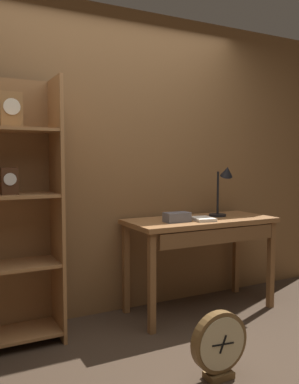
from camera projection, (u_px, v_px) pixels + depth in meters
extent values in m
plane|color=#3D2D21|center=(193.00, 384.00, 2.37)|extent=(10.00, 10.00, 0.00)
cube|color=brown|center=(109.00, 162.00, 3.44)|extent=(4.80, 0.05, 2.60)
cube|color=#9E6B3D|center=(57.00, 210.00, 2.96)|extent=(0.02, 0.36, 1.91)
cube|color=olive|center=(11.00, 110.00, 2.77)|extent=(0.15, 0.08, 0.25)
cylinder|color=silver|center=(12.00, 107.00, 2.73)|extent=(0.11, 0.01, 0.11)
cube|color=#472816|center=(9.00, 181.00, 2.78)|extent=(0.11, 0.10, 0.19)
cylinder|color=silver|center=(10.00, 179.00, 2.74)|extent=(0.08, 0.01, 0.08)
cube|color=brown|center=(200.00, 221.00, 3.49)|extent=(1.30, 0.58, 0.04)
cube|color=brown|center=(152.00, 284.00, 3.04)|extent=(0.05, 0.05, 0.77)
cube|color=brown|center=(271.00, 265.00, 3.59)|extent=(0.05, 0.05, 0.77)
cube|color=brown|center=(126.00, 269.00, 3.46)|extent=(0.05, 0.05, 0.77)
cube|color=brown|center=(236.00, 254.00, 4.01)|extent=(0.05, 0.05, 0.77)
cube|color=brown|center=(219.00, 236.00, 3.26)|extent=(1.10, 0.03, 0.12)
cylinder|color=black|center=(217.00, 215.00, 3.63)|extent=(0.15, 0.15, 0.02)
cylinder|color=black|center=(218.00, 193.00, 3.62)|extent=(0.02, 0.02, 0.38)
cone|color=black|center=(227.00, 172.00, 3.59)|extent=(0.15, 0.17, 0.13)
cube|color=#595960|center=(177.00, 217.00, 3.29)|extent=(0.21, 0.12, 0.08)
cube|color=silver|center=(203.00, 219.00, 3.38)|extent=(0.20, 0.25, 0.02)
cube|color=brown|center=(219.00, 375.00, 2.44)|extent=(0.17, 0.11, 0.04)
cylinder|color=brown|center=(219.00, 342.00, 2.42)|extent=(0.37, 0.06, 0.37)
cylinder|color=#C6B78C|center=(223.00, 344.00, 2.39)|extent=(0.32, 0.01, 0.32)
cube|color=black|center=(223.00, 344.00, 2.39)|extent=(0.05, 0.01, 0.11)
cube|color=black|center=(223.00, 344.00, 2.38)|extent=(0.16, 0.01, 0.02)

